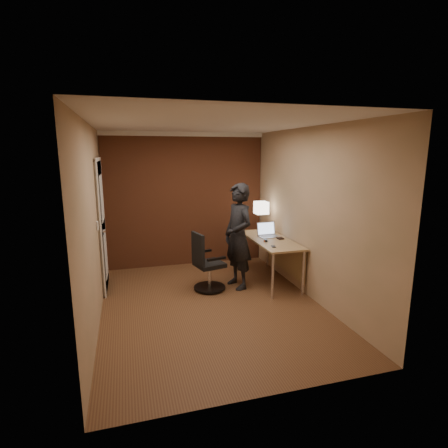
{
  "coord_description": "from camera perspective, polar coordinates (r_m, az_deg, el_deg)",
  "views": [
    {
      "loc": [
        -1.09,
        -4.53,
        2.14
      ],
      "look_at": [
        0.35,
        0.55,
        1.05
      ],
      "focal_mm": 28.0,
      "sensor_mm": 36.0,
      "label": 1
    }
  ],
  "objects": [
    {
      "name": "phone",
      "position": [
        5.36,
        8.08,
        -3.65
      ],
      "size": [
        0.09,
        0.13,
        0.01
      ],
      "primitive_type": "cube",
      "rotation": [
        0.0,
        0.0,
        -0.24
      ],
      "color": "black",
      "rests_on": "desk"
    },
    {
      "name": "person",
      "position": [
        5.51,
        2.33,
        -2.02
      ],
      "size": [
        0.54,
        0.69,
        1.67
      ],
      "primitive_type": "imported",
      "rotation": [
        0.0,
        0.0,
        -1.32
      ],
      "color": "black",
      "rests_on": "ground"
    },
    {
      "name": "laptop",
      "position": [
        6.01,
        7.11,
        -1.38
      ],
      "size": [
        0.35,
        0.28,
        0.23
      ],
      "color": "silver",
      "rests_on": "desk"
    },
    {
      "name": "desk",
      "position": [
        5.9,
        8.22,
        -3.59
      ],
      "size": [
        0.6,
        1.5,
        0.73
      ],
      "color": "tan",
      "rests_on": "ground"
    },
    {
      "name": "room",
      "position": [
        6.18,
        -8.11,
        4.36
      ],
      "size": [
        4.0,
        4.0,
        4.0
      ],
      "color": "brown",
      "rests_on": "ground"
    },
    {
      "name": "desk_lamp",
      "position": [
        6.35,
        6.09,
        2.59
      ],
      "size": [
        0.22,
        0.22,
        0.54
      ],
      "color": "silver",
      "rests_on": "desk"
    },
    {
      "name": "mouse",
      "position": [
        5.67,
        6.8,
        -2.65
      ],
      "size": [
        0.09,
        0.12,
        0.03
      ],
      "primitive_type": "cube",
      "rotation": [
        0.0,
        0.0,
        -0.39
      ],
      "color": "black",
      "rests_on": "desk"
    },
    {
      "name": "wallet",
      "position": [
        5.86,
        9.17,
        -2.31
      ],
      "size": [
        0.09,
        0.11,
        0.02
      ],
      "primitive_type": "cube",
      "rotation": [
        0.0,
        0.0,
        -0.0
      ],
      "color": "black",
      "rests_on": "desk"
    },
    {
      "name": "office_chair",
      "position": [
        5.48,
        -2.93,
        -6.8
      ],
      "size": [
        0.51,
        0.57,
        0.92
      ],
      "color": "black",
      "rests_on": "ground"
    }
  ]
}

